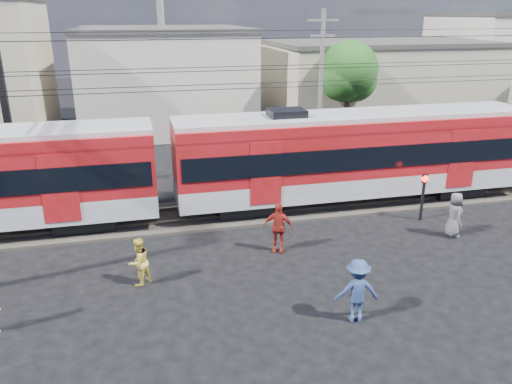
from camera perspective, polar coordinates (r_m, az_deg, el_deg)
ground at (r=15.16m, az=5.28°, el=-13.46°), size 120.00×120.00×0.00m
track_bed at (r=21.99m, az=-1.36°, el=-2.17°), size 70.00×3.40×0.12m
rail_near at (r=21.27m, az=-0.93°, el=-2.60°), size 70.00×0.12×0.12m
rail_far at (r=22.63m, az=-1.77°, el=-1.19°), size 70.00×0.12×0.12m
commuter_train at (r=22.88m, az=11.66°, el=4.49°), size 50.30×3.08×4.17m
catenary at (r=20.65m, az=-25.97°, el=9.07°), size 70.00×9.30×7.52m
building_midwest at (r=39.28m, az=-10.41°, el=12.74°), size 12.24×12.24×7.30m
building_mideast at (r=40.64m, az=13.58°, el=12.04°), size 16.32×10.20×6.30m
building_east at (r=51.52m, az=26.03°, el=13.30°), size 10.20×10.20×8.30m
utility_pole_mid at (r=29.08m, az=7.42°, el=12.24°), size 1.80×0.24×8.50m
tree_near at (r=33.11m, az=10.80°, el=13.20°), size 3.82×3.64×6.72m
pedestrian_b at (r=16.49m, az=-13.24°, el=-7.78°), size 0.99×0.97×1.61m
pedestrian_c at (r=14.52m, az=11.46°, el=-10.99°), size 1.33×0.89×1.91m
pedestrian_d at (r=18.16m, az=2.52°, el=-4.07°), size 1.20×0.89×1.89m
pedestrian_e at (r=20.86m, az=21.72°, el=-2.43°), size 0.67×0.94×1.79m
crossing_signal at (r=21.84m, az=18.62°, el=0.37°), size 0.29×0.29×2.03m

